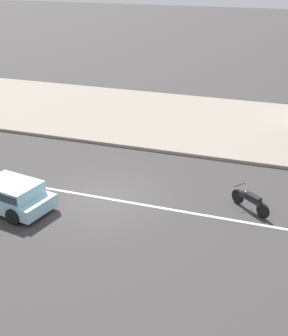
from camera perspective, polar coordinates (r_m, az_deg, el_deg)
The scene contains 5 objects.
ground_plane at distance 18.42m, azimuth -4.81°, elevation -3.69°, with size 160.00×160.00×0.00m, color #383535.
lane_centre_stripe at distance 18.42m, azimuth -4.81°, elevation -3.68°, with size 50.40×0.14×0.01m, color silver.
kerb_strip at distance 27.28m, azimuth 3.98°, elevation 5.95°, with size 68.00×10.00×0.15m, color gray.
hatchback_pale_blue_2 at distance 18.16m, azimuth -16.31°, elevation -3.00°, with size 4.03×2.26×1.10m.
motorcycle_0 at distance 17.78m, azimuth 12.79°, elevation -3.81°, with size 1.54×1.25×0.80m.
Camera 1 is at (6.89, -14.77, 8.59)m, focal length 50.00 mm.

